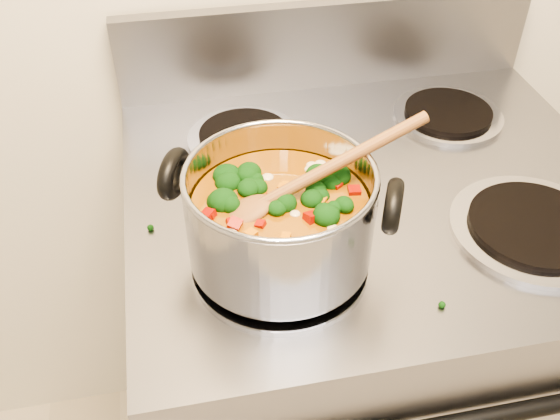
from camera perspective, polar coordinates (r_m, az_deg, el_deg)
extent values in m
cube|color=gray|center=(1.31, 6.70, -13.49)|extent=(0.77, 0.67, 0.92)
cube|color=gray|center=(1.19, 4.33, 14.86)|extent=(0.77, 0.03, 0.16)
cylinder|color=#A5A5AD|center=(0.82, 0.01, -5.07)|extent=(0.23, 0.23, 0.01)
cylinder|color=black|center=(0.82, 0.01, -4.68)|extent=(0.18, 0.18, 0.01)
cylinder|color=#A5A5AD|center=(0.94, 22.13, -1.59)|extent=(0.23, 0.23, 0.01)
cylinder|color=black|center=(0.94, 22.25, -1.23)|extent=(0.18, 0.18, 0.01)
cylinder|color=#A5A5AD|center=(1.05, -3.25, 6.55)|extent=(0.19, 0.19, 0.01)
cylinder|color=black|center=(1.05, -3.27, 6.91)|extent=(0.15, 0.15, 0.01)
cylinder|color=#A5A5AD|center=(1.15, 15.08, 8.33)|extent=(0.19, 0.19, 0.01)
cylinder|color=black|center=(1.15, 15.15, 8.67)|extent=(0.15, 0.15, 0.01)
cylinder|color=#9999A1|center=(0.78, 0.00, -0.48)|extent=(0.24, 0.24, 0.13)
torus|color=#9999A1|center=(0.74, 0.00, 3.23)|extent=(0.24, 0.24, 0.01)
cylinder|color=#85480C|center=(0.79, 0.00, -1.60)|extent=(0.22, 0.22, 0.09)
torus|color=black|center=(0.79, -9.68, 3.29)|extent=(0.05, 0.08, 0.08)
torus|color=black|center=(0.74, 10.29, 0.37)|extent=(0.05, 0.08, 0.08)
ellipsoid|color=black|center=(0.72, -5.39, -2.48)|extent=(0.04, 0.04, 0.03)
ellipsoid|color=black|center=(0.76, -6.21, 0.35)|extent=(0.04, 0.04, 0.03)
ellipsoid|color=black|center=(0.84, -0.50, 4.77)|extent=(0.04, 0.04, 0.03)
ellipsoid|color=black|center=(0.77, -1.71, 1.35)|extent=(0.04, 0.04, 0.03)
ellipsoid|color=black|center=(0.75, 3.02, -0.06)|extent=(0.04, 0.04, 0.03)
ellipsoid|color=black|center=(0.76, -1.12, 0.32)|extent=(0.04, 0.04, 0.03)
ellipsoid|color=black|center=(0.75, -2.42, 0.07)|extent=(0.04, 0.04, 0.03)
ellipsoid|color=black|center=(0.73, 1.93, -1.39)|extent=(0.04, 0.04, 0.03)
ellipsoid|color=black|center=(0.82, 2.42, 3.79)|extent=(0.04, 0.04, 0.03)
ellipsoid|color=black|center=(0.72, -4.68, -2.27)|extent=(0.04, 0.04, 0.03)
ellipsoid|color=#960507|center=(0.74, -2.38, -0.75)|extent=(0.01, 0.01, 0.01)
ellipsoid|color=#960507|center=(0.79, 1.39, 2.23)|extent=(0.01, 0.01, 0.01)
ellipsoid|color=#960507|center=(0.77, 3.59, 0.96)|extent=(0.01, 0.01, 0.01)
ellipsoid|color=#960507|center=(0.81, -1.75, 3.17)|extent=(0.01, 0.01, 0.01)
ellipsoid|color=#960507|center=(0.81, -4.83, 3.42)|extent=(0.01, 0.01, 0.01)
ellipsoid|color=#960507|center=(0.73, 4.05, -2.04)|extent=(0.01, 0.01, 0.01)
ellipsoid|color=#960507|center=(0.78, 6.91, 1.49)|extent=(0.01, 0.01, 0.01)
ellipsoid|color=#960507|center=(0.73, -5.17, -1.68)|extent=(0.01, 0.01, 0.01)
ellipsoid|color=#960507|center=(0.77, 3.53, 1.18)|extent=(0.01, 0.01, 0.01)
ellipsoid|color=#960507|center=(0.70, -2.30, -3.79)|extent=(0.01, 0.01, 0.01)
ellipsoid|color=#960507|center=(0.75, 4.63, -0.36)|extent=(0.01, 0.01, 0.01)
ellipsoid|color=#960507|center=(0.82, -0.28, 3.69)|extent=(0.01, 0.01, 0.01)
ellipsoid|color=#960507|center=(0.71, -2.30, -3.07)|extent=(0.01, 0.01, 0.01)
ellipsoid|color=#960507|center=(0.78, -5.99, 1.70)|extent=(0.01, 0.01, 0.01)
ellipsoid|color=#AA5F09|center=(0.72, -0.28, -2.28)|extent=(0.01, 0.01, 0.01)
ellipsoid|color=#AA5F09|center=(0.76, 1.08, 0.21)|extent=(0.01, 0.01, 0.01)
ellipsoid|color=#AA5F09|center=(0.76, 2.60, 0.31)|extent=(0.01, 0.01, 0.01)
ellipsoid|color=#AA5F09|center=(0.77, -6.81, 0.57)|extent=(0.01, 0.01, 0.01)
ellipsoid|color=#AA5F09|center=(0.72, 0.43, -2.08)|extent=(0.01, 0.01, 0.01)
ellipsoid|color=#AA5F09|center=(0.83, -0.43, 4.48)|extent=(0.01, 0.01, 0.01)
ellipsoid|color=#AA5F09|center=(0.71, -4.42, -3.20)|extent=(0.01, 0.01, 0.01)
ellipsoid|color=#AA5F09|center=(0.80, 3.48, 2.86)|extent=(0.01, 0.01, 0.01)
ellipsoid|color=#AA5F09|center=(0.75, -4.04, 0.00)|extent=(0.01, 0.01, 0.01)
ellipsoid|color=#AA5F09|center=(0.76, -5.44, 0.20)|extent=(0.01, 0.01, 0.01)
ellipsoid|color=#AA5F09|center=(0.79, 6.68, 1.90)|extent=(0.01, 0.01, 0.01)
ellipsoid|color=#AA5F09|center=(0.75, 0.43, -0.15)|extent=(0.01, 0.01, 0.01)
ellipsoid|color=beige|center=(0.75, 5.01, -0.59)|extent=(0.02, 0.02, 0.01)
ellipsoid|color=beige|center=(0.77, -6.89, 1.01)|extent=(0.02, 0.02, 0.01)
ellipsoid|color=beige|center=(0.76, 1.77, 0.32)|extent=(0.02, 0.02, 0.01)
ellipsoid|color=beige|center=(0.78, 2.45, 1.66)|extent=(0.02, 0.02, 0.01)
ellipsoid|color=beige|center=(0.78, -2.42, 1.37)|extent=(0.02, 0.02, 0.01)
ellipsoid|color=beige|center=(0.75, 4.41, -0.62)|extent=(0.02, 0.02, 0.01)
ellipsoid|color=beige|center=(0.74, -1.47, -0.84)|extent=(0.02, 0.02, 0.01)
ellipsoid|color=beige|center=(0.75, -5.84, -0.78)|extent=(0.02, 0.02, 0.01)
ellipsoid|color=brown|center=(0.75, -3.14, -0.22)|extent=(0.08, 0.06, 0.04)
cylinder|color=brown|center=(0.77, 5.26, 4.24)|extent=(0.25, 0.07, 0.09)
ellipsoid|color=black|center=(0.74, 3.40, -12.48)|extent=(0.01, 0.01, 0.01)
ellipsoid|color=black|center=(0.97, 2.86, 3.00)|extent=(0.01, 0.01, 0.01)
ellipsoid|color=black|center=(0.84, 10.54, -4.95)|extent=(0.01, 0.01, 0.01)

